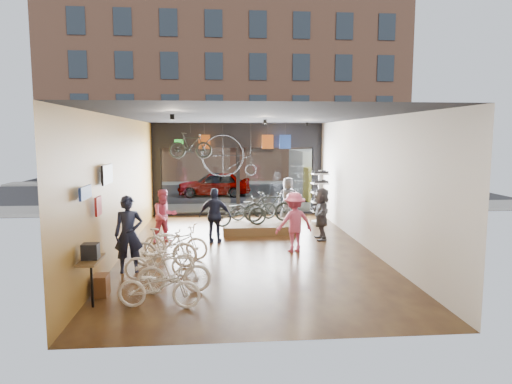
{
  "coord_description": "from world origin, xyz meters",
  "views": [
    {
      "loc": [
        -0.86,
        -12.92,
        3.28
      ],
      "look_at": [
        0.36,
        1.4,
        1.51
      ],
      "focal_mm": 32.0,
      "sensor_mm": 36.0,
      "label": 1
    }
  ],
  "objects": [
    {
      "name": "street_car",
      "position": [
        -1.04,
        12.0,
        0.68
      ],
      "size": [
        3.97,
        1.6,
        1.35
      ],
      "primitive_type": "imported",
      "rotation": [
        0.0,
        0.0,
        -1.57
      ],
      "color": "gray",
      "rests_on": "street_road"
    },
    {
      "name": "penny_farthing",
      "position": [
        -0.31,
        4.38,
        2.5
      ],
      "size": [
        2.01,
        0.06,
        1.6
      ],
      "primitive_type": null,
      "color": "black",
      "rests_on": "ceiling"
    },
    {
      "name": "ground_plane",
      "position": [
        0.0,
        0.0,
        -0.02
      ],
      "size": [
        7.0,
        12.0,
        0.04
      ],
      "primitive_type": "cube",
      "color": "black",
      "rests_on": "ground"
    },
    {
      "name": "customer_1",
      "position": [
        -2.5,
        1.15,
        0.83
      ],
      "size": [
        1.0,
        0.93,
        1.65
      ],
      "primitive_type": "imported",
      "rotation": [
        0.0,
        0.0,
        0.48
      ],
      "color": "#CC4C72",
      "rests_on": "ground_plane"
    },
    {
      "name": "opposite_building",
      "position": [
        0.0,
        21.5,
        7.0
      ],
      "size": [
        26.0,
        5.0,
        14.0
      ],
      "primitive_type": "cube",
      "color": "brown",
      "rests_on": "ground"
    },
    {
      "name": "sidewalk_far",
      "position": [
        0.0,
        19.0,
        0.06
      ],
      "size": [
        30.0,
        2.0,
        0.12
      ],
      "primitive_type": "cube",
      "color": "slate",
      "rests_on": "ground"
    },
    {
      "name": "street_road",
      "position": [
        0.0,
        15.0,
        -0.01
      ],
      "size": [
        30.0,
        18.0,
        0.02
      ],
      "primitive_type": "cube",
      "color": "black",
      "rests_on": "ground"
    },
    {
      "name": "exit_sign",
      "position": [
        -2.4,
        5.88,
        3.05
      ],
      "size": [
        0.35,
        0.06,
        0.18
      ],
      "primitive_type": "cube",
      "color": "#198C26",
      "rests_on": "storefront"
    },
    {
      "name": "customer_4",
      "position": [
        1.86,
        4.33,
        0.85
      ],
      "size": [
        0.84,
        0.55,
        1.7
      ],
      "primitive_type": "imported",
      "rotation": [
        0.0,
        0.0,
        3.13
      ],
      "color": "#3F3F44",
      "rests_on": "ground_plane"
    },
    {
      "name": "wall_left",
      "position": [
        -3.52,
        0.0,
        1.9
      ],
      "size": [
        0.04,
        12.0,
        3.8
      ],
      "primitive_type": "cube",
      "color": "#9B672B",
      "rests_on": "ground"
    },
    {
      "name": "storefront",
      "position": [
        0.0,
        6.0,
        1.9
      ],
      "size": [
        7.0,
        0.26,
        3.8
      ],
      "primitive_type": null,
      "color": "black",
      "rests_on": "ground"
    },
    {
      "name": "customer_2",
      "position": [
        -0.94,
        0.94,
        0.85
      ],
      "size": [
        1.06,
        0.61,
        1.7
      ],
      "primitive_type": "imported",
      "rotation": [
        0.0,
        0.0,
        2.93
      ],
      "color": "#161C33",
      "rests_on": "ground_plane"
    },
    {
      "name": "floor_bike_1",
      "position": [
        -1.78,
        -3.57,
        0.46
      ],
      "size": [
        1.56,
        0.51,
        0.93
      ],
      "primitive_type": "imported",
      "rotation": [
        0.0,
        0.0,
        1.62
      ],
      "color": "beige",
      "rests_on": "ground_plane"
    },
    {
      "name": "box_truck",
      "position": [
        4.5,
        11.0,
        1.25
      ],
      "size": [
        2.11,
        6.34,
        2.5
      ],
      "primitive_type": null,
      "color": "silver",
      "rests_on": "street_road"
    },
    {
      "name": "floor_bike_3",
      "position": [
        -2.19,
        -1.61,
        0.5
      ],
      "size": [
        1.71,
        0.73,
        1.0
      ],
      "primitive_type": "imported",
      "rotation": [
        0.0,
        0.0,
        1.41
      ],
      "color": "beige",
      "rests_on": "ground_plane"
    },
    {
      "name": "display_platform",
      "position": [
        0.52,
        2.54,
        0.15
      ],
      "size": [
        2.4,
        1.8,
        0.3
      ],
      "primitive_type": "cube",
      "color": "#473020",
      "rests_on": "ground_plane"
    },
    {
      "name": "jersey_right",
      "position": [
        1.86,
        5.2,
        3.05
      ],
      "size": [
        0.45,
        0.03,
        0.55
      ],
      "primitive_type": "cube",
      "color": "#1E3F99",
      "rests_on": "ceiling"
    },
    {
      "name": "customer_3",
      "position": [
        1.3,
        -0.35,
        0.85
      ],
      "size": [
        1.23,
        0.89,
        1.71
      ],
      "primitive_type": "imported",
      "rotation": [
        0.0,
        0.0,
        3.4
      ],
      "color": "#CC4C72",
      "rests_on": "ground_plane"
    },
    {
      "name": "sidewalk_near",
      "position": [
        0.0,
        7.2,
        0.06
      ],
      "size": [
        30.0,
        2.4,
        0.12
      ],
      "primitive_type": "cube",
      "color": "slate",
      "rests_on": "ground"
    },
    {
      "name": "jersey_mid",
      "position": [
        1.15,
        5.2,
        3.05
      ],
      "size": [
        0.45,
        0.03,
        0.55
      ],
      "primitive_type": "cube",
      "color": "#CC5919",
      "rests_on": "ceiling"
    },
    {
      "name": "customer_0",
      "position": [
        -3.0,
        -1.95,
        0.93
      ],
      "size": [
        0.75,
        0.56,
        1.87
      ],
      "primitive_type": "imported",
      "rotation": [
        0.0,
        0.0,
        0.17
      ],
      "color": "#161C33",
      "rests_on": "ground_plane"
    },
    {
      "name": "wall_right",
      "position": [
        3.52,
        0.0,
        1.9
      ],
      "size": [
        0.04,
        12.0,
        3.8
      ],
      "primitive_type": "cube",
      "color": "beige",
      "rests_on": "ground"
    },
    {
      "name": "wall_back",
      "position": [
        0.0,
        -6.02,
        1.9
      ],
      "size": [
        7.0,
        0.04,
        3.8
      ],
      "primitive_type": "cube",
      "color": "beige",
      "rests_on": "ground"
    },
    {
      "name": "customer_5",
      "position": [
        2.41,
        1.1,
        0.83
      ],
      "size": [
        0.56,
        1.56,
        1.66
      ],
      "primitive_type": "imported",
      "rotation": [
        0.0,
        0.0,
        4.66
      ],
      "color": "#3F3F44",
      "rests_on": "ground_plane"
    },
    {
      "name": "floor_bike_2",
      "position": [
        -2.2,
        -2.53,
        0.42
      ],
      "size": [
        1.66,
        0.79,
        0.84
      ],
      "primitive_type": "imported",
      "rotation": [
        0.0,
        0.0,
        1.72
      ],
      "color": "beige",
      "rests_on": "ground_plane"
    },
    {
      "name": "display_bike_mid",
      "position": [
        0.93,
        2.66,
        0.83
      ],
      "size": [
        1.8,
        0.62,
        1.07
      ],
      "primitive_type": "imported",
      "rotation": [
        0.0,
        0.0,
        1.64
      ],
      "color": "black",
      "rests_on": "display_platform"
    },
    {
      "name": "floor_bike_0",
      "position": [
        -1.99,
        -4.37,
        0.42
      ],
      "size": [
        1.67,
        0.8,
        0.84
      ],
      "primitive_type": "imported",
      "rotation": [
        0.0,
        0.0,
        1.42
      ],
      "color": "beige",
      "rests_on": "ground_plane"
    },
    {
      "name": "hung_bike",
      "position": [
        -1.84,
        4.2,
        2.93
      ],
      "size": [
        1.58,
        0.46,
        0.95
      ],
      "primitive_type": "imported",
      "rotation": [
        0.0,
        0.0,
        1.58
      ],
      "color": "black",
      "rests_on": "ceiling"
    },
    {
      "name": "jersey_left",
      "position": [
        -1.35,
        5.2,
        3.05
      ],
      "size": [
        0.45,
        0.03,
        0.55
      ],
      "primitive_type": "cube",
      "color": "#CC5919",
      "rests_on": "ceiling"
    },
    {
      "name": "sunglasses_rack",
      "position": [
        2.95,
        3.69,
        1.01
      ],
      "size": [
        0.72,
        0.66,
        2.02
      ],
      "primitive_type": null,
      "rotation": [
        0.0,
        0.0,
        0.34
      ],
      "color": "white",
      "rests_on": "ground_plane"
    },
    {
      "name": "display_bike_right",
      "position": [
        0.42,
        3.12,
        0.76
      ],
      "size": [
        1.83,
        1.0,
        0.91
      ],
      "primitive_type": "imported",
      "rotation": [
        0.0,
        0.0,
        1.81
      ],
      "color": "black",
      "rests_on": "display_platform"
    },
    {
      "name": "ceiling",
      "position": [
        0.0,
        0.0,
        3.82
      ],
      "size": [
        7.0,
        12.0,
        0.04
      ],
      "primitive_type": "cube",
      "color": "black",
      "rests_on": "ground"
    },
    {
      "name": "display_bike_left",
      "position": [
        -0.12,
        2.02,
        0.78
      ],
      "size": [
        1.92,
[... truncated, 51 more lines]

